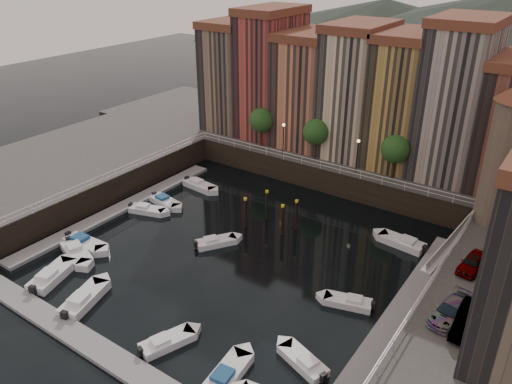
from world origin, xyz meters
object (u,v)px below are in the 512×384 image
Objects in this scene: gangway at (451,242)px; boat_left_0 at (76,253)px; car_c at (451,312)px; boat_left_1 at (84,243)px; car_b at (469,321)px; mooring_pilings at (273,214)px; boat_left_2 at (147,210)px; car_a at (472,264)px.

gangway is 1.63× the size of boat_left_0.
gangway is at bearing 114.78° from car_c.
car_b reaches higher than boat_left_1.
mooring_pilings is (-16.99, -4.54, -0.27)m from gangway.
gangway is 1.89× the size of boat_left_2.
car_b is at bearing -71.32° from car_a.
boat_left_0 is 10.18m from boat_left_2.
gangway reaches higher than boat_left_2.
boat_left_1 is 1.14× the size of boat_left_2.
gangway is 6.44m from car_a.
car_a reaches higher than boat_left_0.
boat_left_2 is (-13.40, -5.21, -1.32)m from mooring_pilings.
boat_left_1 is 35.25m from car_b.
mooring_pilings is 1.13× the size of boat_left_2.
boat_left_0 is 1.14× the size of car_c.
car_a is at bearing -10.05° from boat_left_2.
mooring_pilings reaches higher than boat_left_2.
boat_left_2 is at bearing -162.20° from gangway.
boat_left_0 is at bearing -66.06° from boat_left_1.
car_b reaches higher than car_a.
gangway is 35.37m from boat_left_1.
car_b is 1.40m from car_c.
car_a is 0.84× the size of car_b.
car_a is at bearing 102.55° from car_c.
boat_left_2 is at bearing -158.73° from mooring_pilings.
boat_left_0 is (-12.44, -15.35, -1.26)m from mooring_pilings.
car_a is (2.92, -5.46, 1.74)m from gangway.
boat_left_0 is 1.02× the size of boat_left_1.
mooring_pilings is at bearing 3.87° from boat_left_2.
boat_left_1 is 35.69m from car_a.
car_c is at bearing -21.64° from mooring_pilings.
mooring_pilings is 1.11× the size of car_c.
mooring_pilings is 14.44m from boat_left_2.
car_c is (-1.32, 0.45, -0.11)m from car_b.
mooring_pilings reaches higher than boat_left_0.
car_b is (34.86, -3.23, 3.43)m from boat_left_2.
car_c reaches higher than boat_left_0.
car_a reaches higher than car_c.
boat_left_1 is (-30.20, -18.36, -1.53)m from gangway.
car_c reaches higher than mooring_pilings.
gangway is at bearing 28.54° from boat_left_1.
boat_left_1 is at bearing -171.88° from car_b.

